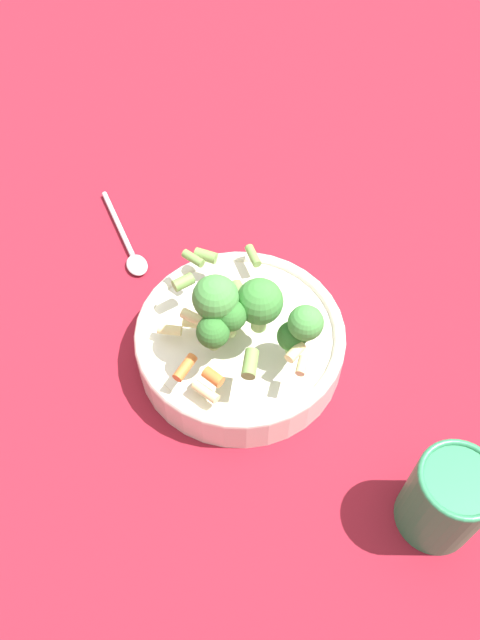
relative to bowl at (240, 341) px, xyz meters
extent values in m
plane|color=maroon|center=(0.00, 0.00, -0.03)|extent=(3.00, 3.00, 0.00)
cylinder|color=silver|center=(0.00, 0.00, -0.01)|extent=(0.23, 0.23, 0.05)
torus|color=silver|center=(0.00, 0.00, 0.02)|extent=(0.23, 0.23, 0.01)
cylinder|color=#8CB766|center=(0.02, -0.01, 0.03)|extent=(0.01, 0.01, 0.02)
sphere|color=#3D8438|center=(0.02, -0.01, 0.06)|extent=(0.04, 0.04, 0.04)
cylinder|color=#8CB766|center=(-0.01, 0.07, 0.06)|extent=(0.01, 0.01, 0.01)
sphere|color=#479342|center=(-0.01, 0.07, 0.08)|extent=(0.04, 0.04, 0.04)
cylinder|color=#8CB766|center=(0.03, 0.01, 0.07)|extent=(0.01, 0.01, 0.02)
sphere|color=#33722D|center=(0.03, 0.01, 0.09)|extent=(0.03, 0.03, 0.03)
cylinder|color=#8CB766|center=(0.00, 0.02, 0.06)|extent=(0.02, 0.02, 0.02)
sphere|color=#3D8438|center=(0.00, 0.02, 0.09)|extent=(0.05, 0.05, 0.05)
cylinder|color=#8CB766|center=(0.05, 0.00, 0.06)|extent=(0.01, 0.01, 0.01)
sphere|color=#33722D|center=(0.05, 0.00, 0.08)|extent=(0.03, 0.03, 0.03)
cylinder|color=#8CB766|center=(0.03, -0.01, 0.07)|extent=(0.02, 0.02, 0.02)
sphere|color=#479342|center=(0.03, -0.01, 0.10)|extent=(0.05, 0.05, 0.05)
cylinder|color=#8CB766|center=(0.00, 0.06, 0.04)|extent=(0.01, 0.01, 0.01)
sphere|color=#33722D|center=(0.00, 0.06, 0.06)|extent=(0.03, 0.03, 0.03)
cylinder|color=beige|center=(0.02, 0.07, 0.06)|extent=(0.02, 0.01, 0.01)
cylinder|color=beige|center=(0.03, 0.09, 0.06)|extent=(0.02, 0.01, 0.01)
cylinder|color=#729E4C|center=(0.02, 0.00, 0.07)|extent=(0.01, 0.03, 0.01)
cylinder|color=beige|center=(0.02, -0.04, 0.03)|extent=(0.02, 0.03, 0.01)
cylinder|color=orange|center=(0.08, 0.01, 0.05)|extent=(0.02, 0.02, 0.01)
cylinder|color=orange|center=(-0.03, -0.03, 0.04)|extent=(0.02, 0.02, 0.01)
cylinder|color=beige|center=(0.04, -0.06, 0.03)|extent=(0.02, 0.03, 0.01)
cylinder|color=#729E4C|center=(-0.02, -0.01, 0.05)|extent=(0.02, 0.03, 0.01)
cylinder|color=#729E4C|center=(-0.05, -0.07, 0.05)|extent=(0.02, 0.03, 0.01)
cylinder|color=#729E4C|center=(0.00, -0.07, 0.06)|extent=(0.03, 0.02, 0.01)
cylinder|color=#729E4C|center=(0.00, -0.01, 0.03)|extent=(0.03, 0.02, 0.01)
cylinder|color=beige|center=(-0.04, 0.01, 0.05)|extent=(0.03, 0.03, 0.01)
cylinder|color=#729E4C|center=(-0.09, -0.03, 0.04)|extent=(0.03, 0.03, 0.01)
cylinder|color=#729E4C|center=(0.06, 0.04, 0.07)|extent=(0.03, 0.02, 0.01)
cylinder|color=orange|center=(0.08, -0.01, 0.05)|extent=(0.03, 0.01, 0.01)
cylinder|color=#729E4C|center=(-0.03, -0.07, 0.07)|extent=(0.01, 0.03, 0.01)
cylinder|color=#729E4C|center=(-0.02, -0.01, 0.05)|extent=(0.03, 0.03, 0.01)
cylinder|color=beige|center=(0.09, 0.01, 0.03)|extent=(0.01, 0.03, 0.01)
cylinder|color=beige|center=(0.03, -0.04, 0.06)|extent=(0.01, 0.03, 0.01)
cylinder|color=#2D7F51|center=(0.07, 0.26, 0.02)|extent=(0.07, 0.07, 0.10)
torus|color=#2D7F51|center=(0.07, 0.26, 0.07)|extent=(0.07, 0.07, 0.01)
cylinder|color=silver|center=(-0.09, -0.24, -0.02)|extent=(0.08, 0.11, 0.01)
ellipsoid|color=silver|center=(-0.05, -0.18, -0.02)|extent=(0.04, 0.04, 0.01)
camera|label=1|loc=(0.33, 0.20, 0.58)|focal=35.00mm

